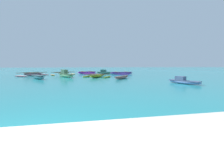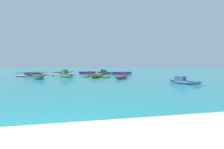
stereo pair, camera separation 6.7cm
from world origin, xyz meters
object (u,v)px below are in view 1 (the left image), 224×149
moored_boat_3 (66,75)px  moored_boat_9 (87,73)px  moored_boat_6 (97,76)px  moored_boat_0 (121,73)px  moored_boat_1 (38,77)px  moored_boat_7 (105,72)px  moored_boat_4 (33,74)px  moored_boat_5 (184,81)px  moored_boat_8 (122,77)px  moored_boat_2 (63,74)px

moored_boat_3 → moored_boat_9: (3.12, 7.79, -0.13)m
moored_boat_6 → moored_boat_9: 8.98m
moored_boat_6 → moored_boat_0: bearing=-7.7°
moored_boat_3 → moored_boat_1: bearing=-83.8°
moored_boat_0 → moored_boat_1: moored_boat_0 is taller
moored_boat_3 → moored_boat_7: bearing=105.6°
moored_boat_3 → moored_boat_7: (6.60, 7.21, -0.08)m
moored_boat_3 → moored_boat_6: moored_boat_3 is taller
moored_boat_6 → moored_boat_4: bearing=96.8°
moored_boat_4 → moored_boat_9: (8.38, 4.26, -0.02)m
moored_boat_7 → moored_boat_9: size_ratio=0.82×
moored_boat_0 → moored_boat_7: size_ratio=1.16×
moored_boat_5 → moored_boat_6: moored_boat_5 is taller
moored_boat_7 → moored_boat_0: bearing=-18.5°
moored_boat_3 → moored_boat_4: moored_boat_3 is taller
moored_boat_0 → moored_boat_9: (-6.03, 3.19, -0.01)m
moored_boat_0 → moored_boat_5: size_ratio=1.44×
moored_boat_7 → moored_boat_8: 11.00m
moored_boat_6 → moored_boat_7: (2.35, 8.33, 0.08)m
moored_boat_4 → moored_boat_7: 12.42m
moored_boat_1 → moored_boat_2: bearing=125.5°
moored_boat_3 → moored_boat_6: (4.24, -1.12, -0.16)m
moored_boat_5 → moored_boat_7: moored_boat_7 is taller
moored_boat_6 → moored_boat_8: moored_boat_6 is taller
moored_boat_0 → moored_boat_4: moored_boat_4 is taller
moored_boat_1 → moored_boat_6: (7.14, 1.15, -0.04)m
moored_boat_0 → moored_boat_5: bearing=-80.1°
moored_boat_4 → moored_boat_3: bearing=-4.5°
moored_boat_3 → moored_boat_7: moored_boat_3 is taller
moored_boat_5 → moored_boat_9: (-7.98, 17.48, 0.00)m
moored_boat_3 → moored_boat_6: bearing=43.3°
moored_boat_0 → moored_boat_9: bearing=154.3°
moored_boat_9 → moored_boat_1: bearing=-135.9°
moored_boat_8 → moored_boat_6: bearing=86.5°
moored_boat_0 → moored_boat_1: (-12.05, -6.88, 0.00)m
moored_boat_4 → moored_boat_6: (9.50, -4.65, -0.05)m
moored_boat_5 → moored_boat_8: (-4.08, 5.92, -0.05)m
moored_boat_5 → moored_boat_7: 17.49m
moored_boat_2 → moored_boat_4: 4.53m
moored_boat_2 → moored_boat_8: bearing=5.4°
moored_boat_3 → moored_boat_4: size_ratio=0.74×
moored_boat_5 → moored_boat_6: (-6.85, 8.57, -0.03)m
moored_boat_1 → moored_boat_8: bearing=43.2°
moored_boat_1 → moored_boat_3: moored_boat_3 is taller
moored_boat_2 → moored_boat_3: bearing=-27.2°
moored_boat_6 → moored_boat_7: 8.66m
moored_boat_4 → moored_boat_6: moored_boat_4 is taller
moored_boat_2 → moored_boat_3: size_ratio=1.09×
moored_boat_4 → moored_boat_7: bearing=46.6°
moored_boat_5 → moored_boat_4: bearing=-154.3°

